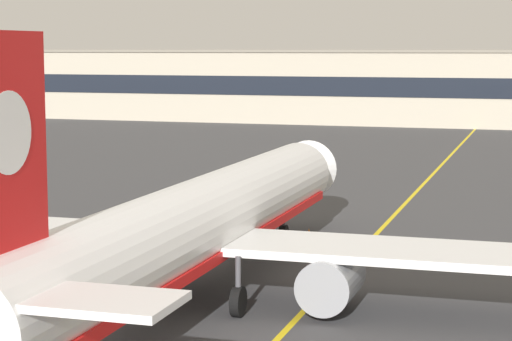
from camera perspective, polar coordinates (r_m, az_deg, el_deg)
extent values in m
cube|color=yellow|center=(56.21, 6.40, -4.35)|extent=(3.95, 179.97, 0.01)
cylinder|color=white|center=(43.27, -3.51, -3.06)|extent=(4.31, 36.05, 3.80)
cone|color=white|center=(61.51, 2.81, -0.02)|extent=(3.65, 2.65, 3.61)
cube|color=red|center=(43.47, -3.50, -4.42)|extent=(4.19, 33.17, 0.44)
cube|color=black|center=(59.61, 2.36, 0.40)|extent=(2.87, 1.14, 0.60)
cube|color=white|center=(43.98, -3.22, -4.03)|extent=(32.06, 5.25, 0.36)
cylinder|color=gray|center=(45.84, -10.97, -5.24)|extent=(2.35, 3.63, 2.30)
cylinder|color=black|center=(47.44, -9.92, -4.80)|extent=(1.96, 0.21, 1.95)
cylinder|color=gray|center=(41.59, 4.39, -6.41)|extent=(2.35, 3.63, 2.30)
cylinder|color=black|center=(43.35, 4.93, -5.85)|extent=(1.96, 0.21, 1.95)
cylinder|color=white|center=(28.71, -14.51, 2.15)|extent=(0.47, 2.41, 2.40)
cylinder|color=#4C4C51|center=(57.22, 1.61, -2.60)|extent=(0.24, 0.24, 1.60)
cylinder|color=black|center=(57.40, 1.61, -3.61)|extent=(0.41, 0.91, 0.90)
cylinder|color=#4C4C51|center=(42.79, -7.71, -5.59)|extent=(0.24, 0.24, 1.60)
cylinder|color=black|center=(43.05, -7.69, -7.05)|extent=(0.42, 1.31, 1.30)
cylinder|color=#4C4C51|center=(40.93, -1.05, -6.11)|extent=(0.24, 0.24, 1.60)
cylinder|color=black|center=(41.20, -1.04, -7.63)|extent=(0.42, 1.31, 1.30)
cone|color=orange|center=(58.16, 3.09, -3.65)|extent=(0.36, 0.36, 0.55)
cylinder|color=white|center=(58.15, 3.09, -3.63)|extent=(0.23, 0.23, 0.07)
cube|color=orange|center=(58.21, 3.09, -3.91)|extent=(0.44, 0.44, 0.03)
cube|color=#B2A893|center=(144.74, 11.83, 4.65)|extent=(154.70, 12.00, 10.51)
cube|color=black|center=(138.71, 11.57, 4.72)|extent=(148.51, 0.12, 2.80)
cube|color=gray|center=(144.62, 11.89, 6.81)|extent=(155.10, 12.40, 0.40)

